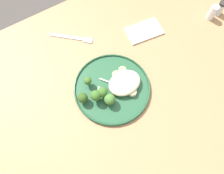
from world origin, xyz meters
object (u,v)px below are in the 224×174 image
object	(u,v)px
broccoli_floret_near_rim	(103,92)
seared_scallop_front_small	(126,88)
dinner_plate	(112,88)
seared_scallop_large_seared	(132,92)
seared_scallop_tiny_bay	(122,83)
broccoli_floret_left_leaning	(96,96)
dinner_fork	(73,38)
seared_scallop_right_edge	(127,80)
seared_scallop_tilted_round	(116,82)
seared_scallop_left_edge	(116,75)
broccoli_floret_split_head	(110,99)
pepper_shaker	(220,8)
folded_napkin	(144,31)
broccoli_floret_center_pile	(88,81)
salt_shaker	(212,12)
broccoli_floret_beside_noodles	(83,98)
seared_scallop_center_golden	(122,70)

from	to	relation	value
broccoli_floret_near_rim	seared_scallop_front_small	bearing A→B (deg)	-14.86
seared_scallop_front_small	broccoli_floret_near_rim	bearing A→B (deg)	165.14
dinner_plate	seared_scallop_large_seared	size ratio (longest dim) A/B	9.23
seared_scallop_large_seared	seared_scallop_tiny_bay	size ratio (longest dim) A/B	1.24
broccoli_floret_left_leaning	dinner_fork	world-z (taller)	broccoli_floret_left_leaning
dinner_fork	broccoli_floret_near_rim	bearing A→B (deg)	-94.97
seared_scallop_right_edge	seared_scallop_tilted_round	xyz separation A→B (m)	(-0.04, 0.02, -0.00)
seared_scallop_left_edge	broccoli_floret_split_head	bearing A→B (deg)	-134.45
seared_scallop_left_edge	pepper_shaker	xyz separation A→B (m)	(0.55, 0.03, 0.01)
seared_scallop_tilted_round	folded_napkin	bearing A→B (deg)	31.73
broccoli_floret_center_pile	folded_napkin	bearing A→B (deg)	16.33
broccoli_floret_near_rim	broccoli_floret_center_pile	bearing A→B (deg)	108.30
broccoli_floret_split_head	salt_shaker	world-z (taller)	salt_shaker
broccoli_floret_left_leaning	broccoli_floret_beside_noodles	xyz separation A→B (m)	(-0.04, 0.02, -0.01)
seared_scallop_right_edge	dinner_fork	size ratio (longest dim) A/B	0.15
seared_scallop_front_small	seared_scallop_center_golden	world-z (taller)	same
seared_scallop_tiny_bay	seared_scallop_tilted_round	distance (m)	0.02
folded_napkin	broccoli_floret_left_leaning	bearing A→B (deg)	-153.61
seared_scallop_front_small	seared_scallop_center_golden	size ratio (longest dim) A/B	1.01
broccoli_floret_beside_noodles	dinner_fork	xyz separation A→B (m)	(0.10, 0.27, -0.04)
seared_scallop_front_small	seared_scallop_right_edge	size ratio (longest dim) A/B	1.29
folded_napkin	broccoli_floret_beside_noodles	bearing A→B (deg)	-158.90
pepper_shaker	seared_scallop_left_edge	bearing A→B (deg)	-176.81
folded_napkin	seared_scallop_front_small	bearing A→B (deg)	-139.03
dinner_fork	salt_shaker	distance (m)	0.60
salt_shaker	pepper_shaker	size ratio (longest dim) A/B	1.00
broccoli_floret_beside_noodles	pepper_shaker	size ratio (longest dim) A/B	0.74
dinner_plate	broccoli_floret_center_pile	size ratio (longest dim) A/B	6.22
broccoli_floret_center_pile	dinner_fork	world-z (taller)	broccoli_floret_center_pile
seared_scallop_front_small	seared_scallop_right_edge	world-z (taller)	same
broccoli_floret_left_leaning	salt_shaker	bearing A→B (deg)	6.74
seared_scallop_tiny_bay	seared_scallop_left_edge	bearing A→B (deg)	88.08
seared_scallop_front_small	broccoli_floret_center_pile	world-z (taller)	broccoli_floret_center_pile
dinner_fork	seared_scallop_left_edge	bearing A→B (deg)	-76.42
seared_scallop_center_golden	broccoli_floret_center_pile	distance (m)	0.14
seared_scallop_large_seared	seared_scallop_tilted_round	bearing A→B (deg)	112.48
broccoli_floret_left_leaning	broccoli_floret_beside_noodles	distance (m)	0.05
seared_scallop_center_golden	broccoli_floret_split_head	size ratio (longest dim) A/B	0.55
broccoli_floret_near_rim	pepper_shaker	xyz separation A→B (m)	(0.63, 0.07, -0.01)
seared_scallop_tilted_round	broccoli_floret_left_leaning	world-z (taller)	broccoli_floret_left_leaning
broccoli_floret_near_rim	salt_shaker	world-z (taller)	same
seared_scallop_right_edge	dinner_fork	bearing A→B (deg)	106.20
folded_napkin	seared_scallop_center_golden	bearing A→B (deg)	-147.91
dinner_plate	seared_scallop_tilted_round	world-z (taller)	seared_scallop_tilted_round
seared_scallop_large_seared	dinner_fork	distance (m)	0.35
salt_shaker	pepper_shaker	bearing A→B (deg)	0.00
folded_napkin	dinner_fork	bearing A→B (deg)	154.76
seared_scallop_front_small	seared_scallop_tiny_bay	bearing A→B (deg)	92.63
dinner_plate	broccoli_floret_beside_noodles	xyz separation A→B (m)	(-0.12, 0.01, 0.03)
seared_scallop_left_edge	dinner_fork	bearing A→B (deg)	103.58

